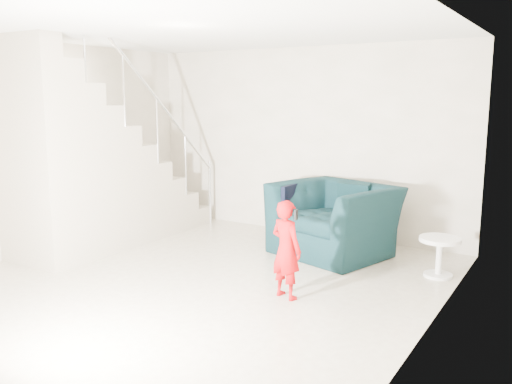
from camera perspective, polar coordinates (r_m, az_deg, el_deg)
floor at (r=5.96m, az=-7.36°, el=-9.68°), size 5.50×5.50×0.00m
ceiling at (r=5.66m, az=-8.00°, el=17.03°), size 5.50×5.50×0.00m
back_wall at (r=7.97m, az=4.91°, el=5.31°), size 5.00×0.00×5.00m
left_wall at (r=7.47m, az=-22.79°, el=4.25°), size 0.00×5.50×5.50m
right_wall at (r=4.53m, az=17.78°, el=1.27°), size 0.00×5.50×5.50m
armchair at (r=7.00m, az=8.21°, el=-2.88°), size 1.67×1.55×0.90m
toddler at (r=5.42m, az=3.20°, el=-6.06°), size 0.42×0.33×1.00m
side_table at (r=6.42m, az=18.75°, el=-5.84°), size 0.45×0.45×0.45m
staircase at (r=7.47m, az=-16.90°, el=1.49°), size 1.02×3.03×3.62m
cushion at (r=7.21m, az=10.31°, el=-0.59°), size 0.43×0.21×0.43m
throw at (r=7.12m, az=3.88°, el=-1.62°), size 0.06×0.55×0.62m
phone at (r=5.26m, az=4.23°, el=-2.42°), size 0.02×0.05×0.10m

